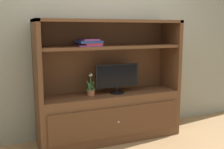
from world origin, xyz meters
The scene contains 5 objects.
painted_rear_wall centered at (0.00, 0.75, 1.40)m, with size 6.00×0.10×2.80m, color gray.
media_console centered at (0.00, 0.41, 0.49)m, with size 1.85×0.50×1.54m.
tv_monitor centered at (0.08, 0.37, 0.82)m, with size 0.58×0.19×0.38m.
potted_plant centered at (-0.27, 0.38, 0.67)m, with size 0.12×0.12×0.30m.
magazine_stack centered at (-0.28, 0.40, 1.26)m, with size 0.31×0.34×0.08m.
Camera 1 is at (-1.29, -2.71, 1.43)m, focal length 43.16 mm.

